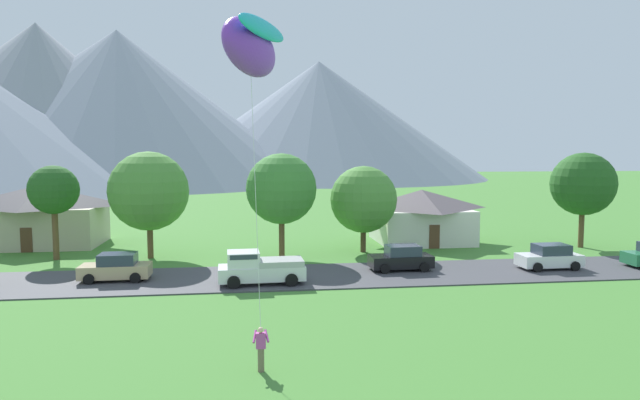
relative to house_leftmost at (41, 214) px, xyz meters
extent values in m
cube|color=#424247|center=(20.51, -14.65, -2.67)|extent=(160.00, 7.12, 0.08)
cone|color=gray|center=(-16.21, 102.47, 17.20)|extent=(106.13, 106.13, 39.82)
cone|color=#8E939E|center=(-34.37, 97.36, 17.28)|extent=(91.82, 91.82, 39.97)
cone|color=gray|center=(39.10, 117.25, 14.89)|extent=(99.76, 99.76, 35.19)
cube|color=beige|center=(0.00, 0.00, -1.02)|extent=(9.80, 6.47, 3.37)
pyramid|color=#474247|center=(0.00, 0.00, 1.59)|extent=(10.58, 6.99, 1.85)
cube|color=brown|center=(0.00, -3.26, -1.71)|extent=(0.90, 0.06, 2.00)
cube|color=silver|center=(33.00, -2.26, -1.20)|extent=(7.92, 7.08, 3.02)
pyramid|color=#564C51|center=(33.00, -2.26, 1.14)|extent=(8.55, 7.64, 1.66)
cube|color=brown|center=(33.00, -5.82, -1.71)|extent=(0.90, 0.06, 2.00)
cylinder|color=brown|center=(45.50, -6.79, -1.01)|extent=(0.44, 0.44, 3.40)
sphere|color=#23561E|center=(45.50, -6.79, 2.66)|extent=(5.25, 5.25, 5.25)
cylinder|color=brown|center=(10.27, -6.92, -1.27)|extent=(0.44, 0.44, 2.88)
sphere|color=#4C8938|center=(10.27, -6.92, 2.41)|extent=(5.95, 5.95, 5.95)
cylinder|color=#4C3823|center=(26.82, -6.50, -1.58)|extent=(0.44, 0.44, 2.25)
sphere|color=#4C8938|center=(26.82, -6.50, 1.55)|extent=(5.35, 5.35, 5.35)
cylinder|color=brown|center=(3.37, -6.62, -0.76)|extent=(0.44, 0.44, 3.89)
sphere|color=#23561E|center=(3.37, -6.62, 2.54)|extent=(3.62, 3.62, 3.62)
cylinder|color=brown|center=(20.17, -7.94, -1.08)|extent=(0.44, 0.44, 3.25)
sphere|color=#3D7F33|center=(20.17, -7.94, 2.56)|extent=(5.36, 5.36, 5.36)
cylinder|color=black|center=(44.49, -14.04, -2.31)|extent=(0.64, 0.25, 0.64)
cube|color=tan|center=(9.44, -14.37, -2.03)|extent=(4.21, 1.82, 0.80)
cube|color=#2D3847|center=(9.59, -14.36, -1.29)|extent=(2.21, 1.59, 0.68)
cylinder|color=black|center=(8.09, -15.29, -2.31)|extent=(0.64, 0.24, 0.64)
cylinder|color=black|center=(8.09, -13.45, -2.31)|extent=(0.64, 0.24, 0.64)
cylinder|color=black|center=(10.79, -15.28, -2.31)|extent=(0.64, 0.24, 0.64)
cylinder|color=black|center=(10.79, -13.44, -2.31)|extent=(0.64, 0.24, 0.64)
cube|color=white|center=(38.05, -14.67, -2.03)|extent=(4.22, 1.86, 0.80)
cube|color=#2D3847|center=(38.20, -14.66, -1.29)|extent=(2.22, 1.61, 0.68)
cylinder|color=black|center=(36.71, -15.60, -2.31)|extent=(0.64, 0.25, 0.64)
cylinder|color=black|center=(36.69, -13.76, -2.31)|extent=(0.64, 0.25, 0.64)
cylinder|color=black|center=(39.41, -15.57, -2.31)|extent=(0.64, 0.25, 0.64)
cylinder|color=black|center=(39.39, -13.73, -2.31)|extent=(0.64, 0.25, 0.64)
cube|color=black|center=(27.86, -13.76, -2.03)|extent=(4.26, 1.95, 0.80)
cube|color=#2D3847|center=(28.01, -13.75, -1.29)|extent=(2.26, 1.66, 0.68)
cylinder|color=black|center=(26.54, -14.73, -2.31)|extent=(0.65, 0.26, 0.64)
cylinder|color=black|center=(26.48, -12.89, -2.31)|extent=(0.65, 0.26, 0.64)
cylinder|color=black|center=(29.24, -14.63, -2.31)|extent=(0.65, 0.26, 0.64)
cylinder|color=black|center=(29.17, -12.79, -2.31)|extent=(0.65, 0.26, 0.64)
cube|color=white|center=(18.45, -16.37, -1.95)|extent=(5.28, 2.21, 0.84)
cube|color=white|center=(17.35, -16.41, -1.08)|extent=(1.97, 1.92, 0.90)
cube|color=#2D3847|center=(17.35, -16.41, -0.81)|extent=(1.69, 1.94, 0.28)
cube|color=#B7B7B7|center=(19.60, -16.32, -1.35)|extent=(2.78, 2.07, 0.36)
cylinder|color=black|center=(16.79, -17.45, -2.25)|extent=(0.77, 0.31, 0.76)
cylinder|color=black|center=(16.71, -15.42, -2.25)|extent=(0.77, 0.31, 0.76)
cylinder|color=black|center=(20.19, -17.32, -2.25)|extent=(0.77, 0.31, 0.76)
cylinder|color=black|center=(20.11, -15.28, -2.25)|extent=(0.77, 0.31, 0.76)
cylinder|color=#70604C|center=(18.11, -29.59, -2.27)|extent=(0.24, 0.24, 0.88)
cube|color=#B7479E|center=(18.11, -29.59, -1.54)|extent=(0.36, 0.22, 0.58)
sphere|color=beige|center=(18.11, -29.59, -1.14)|extent=(0.21, 0.21, 0.21)
cylinder|color=#B7479E|center=(17.89, -29.53, -1.40)|extent=(0.18, 0.55, 0.37)
cylinder|color=#B7479E|center=(18.33, -29.53, -1.40)|extent=(0.18, 0.55, 0.37)
ellipsoid|color=purple|center=(17.85, -25.89, 9.66)|extent=(3.44, 4.44, 2.66)
ellipsoid|color=#1EB2D1|center=(18.37, -26.16, 10.40)|extent=(2.39, 3.96, 0.92)
cylinder|color=silver|center=(17.98, -27.74, 4.25)|extent=(0.28, 3.72, 10.83)
camera|label=1|loc=(17.74, -49.17, 5.37)|focal=30.68mm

